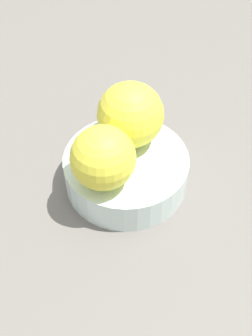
{
  "coord_description": "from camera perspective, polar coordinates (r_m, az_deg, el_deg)",
  "views": [
    {
      "loc": [
        36.37,
        -13.98,
        46.54
      ],
      "look_at": [
        0.0,
        0.0,
        2.76
      ],
      "focal_mm": 48.35,
      "sensor_mm": 36.0,
      "label": 1
    }
  ],
  "objects": [
    {
      "name": "orange_in_bowl_1",
      "position": [
        0.52,
        -2.92,
        1.29
      ],
      "size": [
        7.77,
        7.77,
        7.77
      ],
      "primitive_type": "sphere",
      "color": "yellow",
      "rests_on": "fruit_bowl"
    },
    {
      "name": "ground_plane",
      "position": [
        0.61,
        0.0,
        -2.33
      ],
      "size": [
        110.0,
        110.0,
        2.0
      ],
      "primitive_type": "cube",
      "color": "#66605B"
    },
    {
      "name": "orange_in_bowl_0",
      "position": [
        0.57,
        0.56,
        6.72
      ],
      "size": [
        8.47,
        8.47,
        8.47
      ],
      "primitive_type": "sphere",
      "color": "yellow",
      "rests_on": "fruit_bowl"
    },
    {
      "name": "fruit_bowl",
      "position": [
        0.59,
        0.0,
        -0.37
      ],
      "size": [
        16.09,
        16.09,
        4.59
      ],
      "color": "silver",
      "rests_on": "ground_plane"
    }
  ]
}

